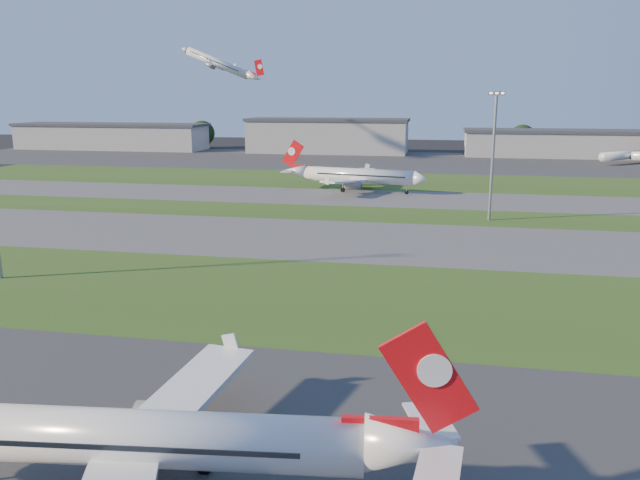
% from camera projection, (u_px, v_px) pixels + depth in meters
% --- Properties ---
extents(grass_strip_a, '(300.00, 34.00, 0.01)m').
position_uv_depth(grass_strip_a, '(396.00, 302.00, 76.95)').
color(grass_strip_a, '#2F511B').
rests_on(grass_strip_a, ground).
extents(taxiway_a, '(300.00, 32.00, 0.01)m').
position_uv_depth(taxiway_a, '(409.00, 242.00, 108.53)').
color(taxiway_a, '#515154').
rests_on(taxiway_a, ground).
extents(grass_strip_b, '(300.00, 18.00, 0.01)m').
position_uv_depth(grass_strip_b, '(415.00, 216.00, 132.45)').
color(grass_strip_b, '#2F511B').
rests_on(grass_strip_b, ground).
extents(taxiway_b, '(300.00, 26.00, 0.01)m').
position_uv_depth(taxiway_b, '(419.00, 199.00, 153.49)').
color(taxiway_b, '#515154').
rests_on(taxiway_b, ground).
extents(grass_strip_c, '(300.00, 40.00, 0.01)m').
position_uv_depth(grass_strip_c, '(423.00, 182.00, 185.07)').
color(grass_strip_c, '#2F511B').
rests_on(grass_strip_c, ground).
extents(apron_far, '(400.00, 80.00, 0.01)m').
position_uv_depth(apron_far, '(428.00, 161.00, 242.47)').
color(apron_far, '#333335').
rests_on(apron_far, ground).
extents(airliner_parked, '(34.75, 29.34, 10.85)m').
position_uv_depth(airliner_parked, '(146.00, 440.00, 39.09)').
color(airliner_parked, white).
rests_on(airliner_parked, ground).
extents(airliner_taxiing, '(37.30, 31.33, 11.77)m').
position_uv_depth(airliner_taxiing, '(357.00, 176.00, 165.39)').
color(airliner_taxiing, white).
rests_on(airliner_taxiing, ground).
extents(airliner_departing, '(31.34, 26.60, 9.78)m').
position_uv_depth(airliner_departing, '(218.00, 63.00, 236.57)').
color(airliner_departing, white).
extents(mini_jet_near, '(22.53, 20.30, 9.48)m').
position_uv_depth(mini_jet_near, '(624.00, 155.00, 232.96)').
color(mini_jet_near, white).
rests_on(mini_jet_near, ground).
extents(light_mast_centre, '(3.20, 0.70, 25.80)m').
position_uv_depth(light_mast_centre, '(493.00, 148.00, 124.44)').
color(light_mast_centre, gray).
rests_on(light_mast_centre, ground).
extents(hangar_far_west, '(91.80, 23.00, 12.20)m').
position_uv_depth(hangar_far_west, '(111.00, 136.00, 297.36)').
color(hangar_far_west, '#929499').
rests_on(hangar_far_west, ground).
extents(hangar_west, '(71.40, 23.00, 15.20)m').
position_uv_depth(hangar_west, '(328.00, 136.00, 277.72)').
color(hangar_west, '#929499').
rests_on(hangar_west, ground).
extents(hangar_east, '(81.60, 23.00, 11.20)m').
position_uv_depth(hangar_east, '(564.00, 143.00, 259.80)').
color(hangar_east, '#929499').
rests_on(hangar_east, ground).
extents(tree_far_west, '(11.00, 11.00, 12.00)m').
position_uv_depth(tree_far_west, '(52.00, 133.00, 317.06)').
color(tree_far_west, black).
rests_on(tree_far_west, ground).
extents(tree_west, '(12.10, 12.10, 13.20)m').
position_uv_depth(tree_west, '(202.00, 133.00, 304.13)').
color(tree_west, black).
rests_on(tree_west, ground).
extents(tree_mid_west, '(9.90, 9.90, 10.80)m').
position_uv_depth(tree_mid_west, '(386.00, 139.00, 284.06)').
color(tree_mid_west, black).
rests_on(tree_mid_west, ground).
extents(tree_mid_east, '(11.55, 11.55, 12.60)m').
position_uv_depth(tree_mid_east, '(522.00, 138.00, 275.69)').
color(tree_mid_east, black).
rests_on(tree_mid_east, ground).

